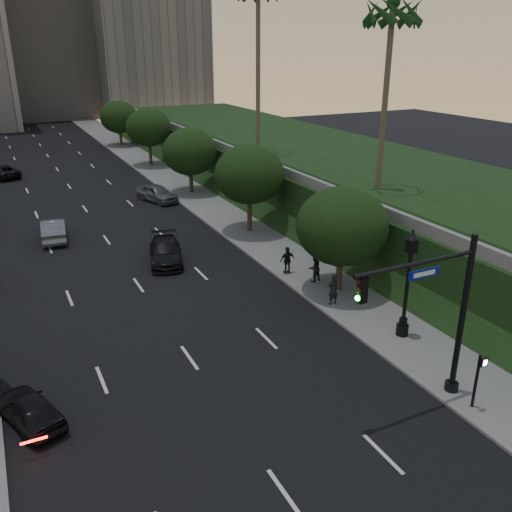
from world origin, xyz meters
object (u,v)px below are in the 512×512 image
sedan_near_right (166,252)px  pedestrian_b (314,268)px  sedan_far_right (157,193)px  sedan_mid_left (54,229)px  pedestrian_c (287,260)px  sedan_near_left (29,409)px  traffic_signal_mast (442,320)px  sedan_far_left (3,171)px  pedestrian_a (333,290)px  street_lamp (407,289)px

sedan_near_right → pedestrian_b: bearing=-31.5°
sedan_near_right → sedan_far_right: size_ratio=1.09×
sedan_mid_left → pedestrian_c: 18.15m
sedan_mid_left → sedan_near_left: bearing=86.4°
traffic_signal_mast → sedan_far_left: 52.29m
pedestrian_a → sedan_mid_left: bearing=-60.1°
sedan_mid_left → sedan_near_right: 9.98m
sedan_mid_left → sedan_near_right: bearing=133.3°
traffic_signal_mast → sedan_near_right: 20.13m
pedestrian_a → pedestrian_c: size_ratio=1.01×
sedan_far_left → pedestrian_c: size_ratio=2.93×
sedan_far_right → pedestrian_b: size_ratio=2.66×
sedan_near_left → pedestrian_c: pedestrian_c is taller
traffic_signal_mast → pedestrian_a: 9.31m
traffic_signal_mast → sedan_near_left: size_ratio=1.86×
sedan_far_right → sedan_near_left: bearing=-135.3°
sedan_near_left → sedan_far_left: bearing=-111.6°
street_lamp → sedan_mid_left: 26.45m
sedan_near_right → pedestrian_b: (6.96, -7.31, 0.29)m
sedan_near_left → sedan_near_right: sedan_near_right is taller
sedan_far_right → pedestrian_a: 25.13m
sedan_near_left → pedestrian_a: (15.89, 3.16, 0.38)m
sedan_far_left → pedestrian_a: 44.08m
street_lamp → traffic_signal_mast: bearing=-117.2°
pedestrian_b → sedan_near_right: bearing=-57.0°
sedan_near_right → sedan_near_left: bearing=-110.6°
pedestrian_a → pedestrian_b: 3.17m
sedan_near_left → sedan_far_left: (1.23, 44.73, 0.06)m
sedan_near_left → sedan_far_right: bearing=-135.5°
sedan_far_left → pedestrian_a: size_ratio=2.89×
sedan_mid_left → sedan_far_left: size_ratio=0.94×
pedestrian_b → traffic_signal_mast: bearing=70.5°
street_lamp → pedestrian_b: size_ratio=3.23×
sedan_far_left → pedestrian_c: (14.56, -36.67, 0.31)m
sedan_far_right → pedestrian_b: pedestrian_b is taller
sedan_mid_left → pedestrian_b: pedestrian_b is taller
sedan_far_right → pedestrian_b: 22.15m
sedan_near_left → pedestrian_c: bearing=-172.9°
sedan_far_left → sedan_far_right: bearing=108.9°
sedan_near_left → pedestrian_a: 16.20m
sedan_far_right → pedestrian_a: size_ratio=2.65×
pedestrian_b → pedestrian_c: 2.00m
sedan_far_left → pedestrian_b: 41.45m
traffic_signal_mast → sedan_near_left: (-14.76, 5.69, -3.03)m
sedan_far_left → sedan_far_right: 20.58m
sedan_far_left → street_lamp: bearing=91.5°
sedan_mid_left → pedestrian_c: size_ratio=2.77×
sedan_mid_left → sedan_near_right: size_ratio=0.94×
sedan_mid_left → sedan_near_right: sedan_mid_left is taller
sedan_near_left → sedan_near_right: bearing=-145.4°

